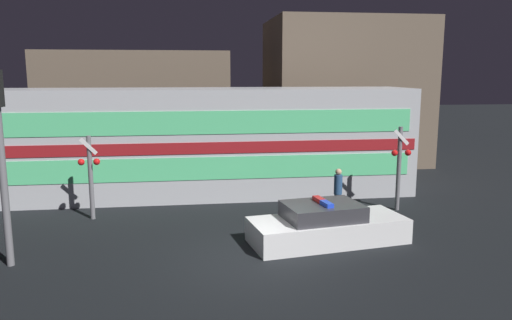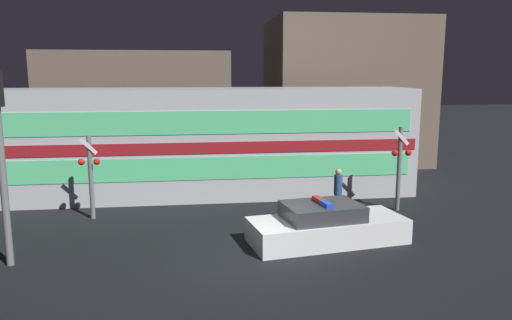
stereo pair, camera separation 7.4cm
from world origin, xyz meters
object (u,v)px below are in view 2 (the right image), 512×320
object	(u,v)px
police_car	(326,226)
traffic_light_corner	(0,149)
crossing_signal_near	(400,164)
train	(204,142)
pedestrian	(338,192)

from	to	relation	value
police_car	traffic_light_corner	bearing A→B (deg)	175.04
police_car	crossing_signal_near	xyz separation A→B (m)	(3.47, 2.99, 1.20)
police_car	traffic_light_corner	distance (m)	8.93
train	pedestrian	bearing A→B (deg)	-41.02
crossing_signal_near	traffic_light_corner	distance (m)	12.62
train	traffic_light_corner	bearing A→B (deg)	-126.60
pedestrian	crossing_signal_near	size ratio (longest dim) A/B	0.56
police_car	traffic_light_corner	xyz separation A→B (m)	(-8.54, -0.66, 2.55)
traffic_light_corner	police_car	bearing A→B (deg)	4.43
crossing_signal_near	traffic_light_corner	bearing A→B (deg)	-163.09
traffic_light_corner	pedestrian	bearing A→B (deg)	18.18
train	pedestrian	size ratio (longest dim) A/B	9.93
train	pedestrian	distance (m)	6.00
train	police_car	size ratio (longest dim) A/B	3.50
police_car	pedestrian	bearing A→B (deg)	57.06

